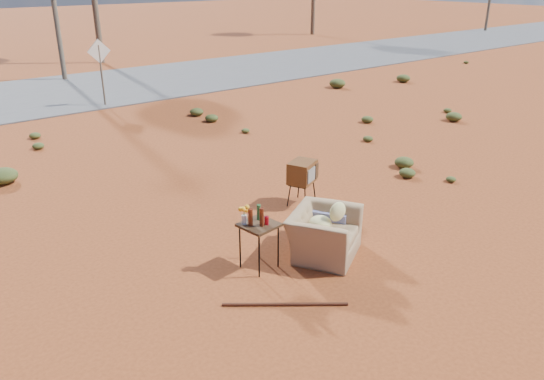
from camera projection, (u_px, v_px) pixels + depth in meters
ground at (313, 258)px, 8.38m from camera, size 140.00×140.00×0.00m
highway at (33, 96)px, 19.23m from camera, size 140.00×7.00×0.04m
armchair at (325, 226)px, 8.40m from camera, size 1.46×1.39×0.99m
tv_unit at (302, 173)px, 10.10m from camera, size 0.66×0.61×0.87m
side_table at (256, 222)px, 7.84m from camera, size 0.57×0.57×1.03m
rusty_bar at (285, 304)px, 7.17m from camera, size 1.38×1.09×0.05m
road_sign at (100, 61)px, 17.35m from camera, size 0.78×0.06×2.19m
scrub_patch at (141, 182)px, 11.04m from camera, size 17.49×8.07×0.33m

